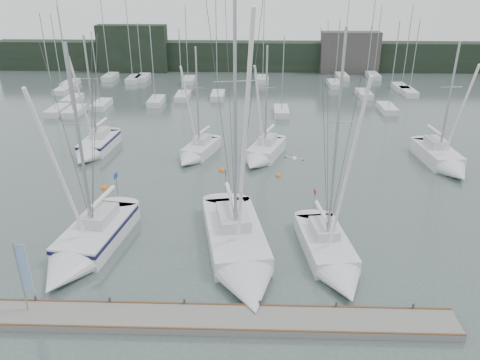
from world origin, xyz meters
The scene contains 19 objects.
ground centered at (0.00, 0.00, 0.00)m, with size 160.00×160.00×0.00m, color #475653.
dock centered at (0.00, -5.00, 0.20)m, with size 24.00×2.00×0.40m, color slate.
far_treeline centered at (0.00, 62.00, 2.50)m, with size 90.00×4.00×5.00m, color black.
far_building_left centered at (-20.00, 60.00, 4.00)m, with size 12.00×3.00×8.00m, color black.
far_building_right centered at (18.00, 60.00, 3.50)m, with size 10.00×3.00×7.00m, color #43403E.
mast_forest centered at (-4.04, 44.26, 0.48)m, with size 53.05×27.54×14.85m.
sailboat_near_left centered at (-9.03, 0.81, 0.64)m, with size 4.54×10.25×14.06m.
sailboat_near_center centered at (0.85, 0.16, 0.61)m, with size 5.60×12.44×18.54m.
sailboat_near_right centered at (6.46, 0.13, 0.52)m, with size 3.83×9.17×14.84m.
sailboat_mid_a centered at (-14.16, 18.81, 0.62)m, with size 3.18×8.04×12.03m.
sailboat_mid_b centered at (-4.05, 17.97, 0.51)m, with size 4.16×7.04×11.08m.
sailboat_mid_c centered at (2.32, 17.61, 0.58)m, with size 4.65×7.44×11.32m.
sailboat_mid_e centered at (19.00, 16.42, 0.61)m, with size 3.40×8.62×11.96m.
buoy_a centered at (-1.15, 9.31, 0.00)m, with size 0.66×0.66×0.66m, color orange.
buoy_b centered at (3.75, 13.92, 0.00)m, with size 0.51×0.51×0.51m, color orange.
buoy_c centered at (-10.80, 10.86, 0.00)m, with size 0.60×0.60×0.60m, color orange.
dock_banner centered at (-9.88, -4.83, 2.83)m, with size 0.63×0.12×4.12m.
seagull centered at (3.63, -1.81, 7.88)m, with size 0.92×0.48×0.19m.
buoy_d centered at (-1.30, 14.97, 0.00)m, with size 0.59×0.59×0.59m, color orange.
Camera 1 is at (1.59, -23.87, 16.54)m, focal length 35.00 mm.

